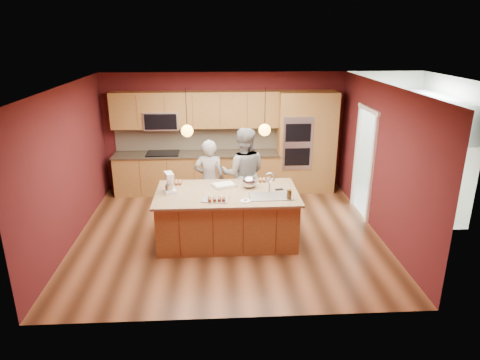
{
  "coord_description": "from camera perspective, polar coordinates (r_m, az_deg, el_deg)",
  "views": [
    {
      "loc": [
        -0.19,
        -7.19,
        3.56
      ],
      "look_at": [
        0.21,
        -0.1,
        1.07
      ],
      "focal_mm": 32.0,
      "sensor_mm": 36.0,
      "label": 1
    }
  ],
  "objects": [
    {
      "name": "washer",
      "position": [
        9.69,
        24.07,
        -0.88
      ],
      "size": [
        0.77,
        0.79,
        0.99
      ],
      "primitive_type": "cube",
      "rotation": [
        0.0,
        0.0,
        -0.29
      ],
      "color": "white",
      "rests_on": "floor"
    },
    {
      "name": "wall_back",
      "position": [
        9.94,
        -2.08,
        6.44
      ],
      "size": [
        5.5,
        0.0,
        5.5
      ],
      "primitive_type": "plane",
      "rotation": [
        1.57,
        0.0,
        0.0
      ],
      "color": "#4E1618",
      "rests_on": "ground"
    },
    {
      "name": "dryer",
      "position": [
        10.15,
        22.49,
        0.56
      ],
      "size": [
        0.75,
        0.77,
        1.11
      ],
      "primitive_type": "cube",
      "rotation": [
        0.0,
        0.0,
        0.1
      ],
      "color": "white",
      "rests_on": "floor"
    },
    {
      "name": "person_left",
      "position": [
        8.34,
        -4.1,
        -0.0
      ],
      "size": [
        0.6,
        0.4,
        1.62
      ],
      "primitive_type": "imported",
      "rotation": [
        0.0,
        0.0,
        3.12
      ],
      "color": "black",
      "rests_on": "floor"
    },
    {
      "name": "tumbler",
      "position": [
        7.15,
        6.56,
        -1.93
      ],
      "size": [
        0.08,
        0.08,
        0.16
      ],
      "primitive_type": "cylinder",
      "color": "#3B290F",
      "rests_on": "island"
    },
    {
      "name": "cupcakes_right",
      "position": [
        7.94,
        3.21,
        0.01
      ],
      "size": [
        0.22,
        0.15,
        0.07
      ],
      "primitive_type": null,
      "color": "#B47C4B",
      "rests_on": "island"
    },
    {
      "name": "mixing_bowl",
      "position": [
        7.61,
        1.26,
        -0.25
      ],
      "size": [
        0.26,
        0.26,
        0.22
      ],
      "primitive_type": "ellipsoid",
      "color": "#B8BBBF",
      "rests_on": "island"
    },
    {
      "name": "person_right",
      "position": [
        8.32,
        0.47,
        0.8
      ],
      "size": [
        0.94,
        0.75,
        1.84
      ],
      "primitive_type": "imported",
      "rotation": [
        0.0,
        0.0,
        3.08
      ],
      "color": "gray",
      "rests_on": "floor"
    },
    {
      "name": "stand_mixer",
      "position": [
        7.47,
        -9.39,
        -0.51
      ],
      "size": [
        0.25,
        0.3,
        0.35
      ],
      "rotation": [
        0.0,
        0.0,
        0.32
      ],
      "color": "white",
      "rests_on": "island"
    },
    {
      "name": "phone",
      "position": [
        7.57,
        5.23,
        -1.25
      ],
      "size": [
        0.15,
        0.11,
        0.01
      ],
      "primitive_type": "cube",
      "rotation": [
        0.0,
        0.0,
        0.24
      ],
      "color": "black",
      "rests_on": "island"
    },
    {
      "name": "sheet_cake",
      "position": [
        7.7,
        -2.17,
        -0.67
      ],
      "size": [
        0.48,
        0.42,
        0.05
      ],
      "rotation": [
        0.0,
        0.0,
        0.34
      ],
      "color": "silver",
      "rests_on": "island"
    },
    {
      "name": "pendant_left",
      "position": [
        7.12,
        -7.06,
        6.55
      ],
      "size": [
        0.2,
        0.2,
        0.8
      ],
      "color": "black",
      "rests_on": "ceiling"
    },
    {
      "name": "plate",
      "position": [
        7.03,
        0.72,
        -2.8
      ],
      "size": [
        0.18,
        0.18,
        0.01
      ],
      "primitive_type": "cylinder",
      "color": "silver",
      "rests_on": "island"
    },
    {
      "name": "laundry_room",
      "position": [
        9.67,
        25.07,
        7.92
      ],
      "size": [
        2.6,
        2.7,
        2.7
      ],
      "color": "beige",
      "rests_on": "ground"
    },
    {
      "name": "island",
      "position": [
        7.59,
        -1.62,
        -4.76
      ],
      "size": [
        2.47,
        1.38,
        1.29
      ],
      "color": "brown",
      "rests_on": "floor"
    },
    {
      "name": "cabinet_run",
      "position": [
        9.79,
        -6.01,
        3.94
      ],
      "size": [
        3.74,
        0.64,
        2.3
      ],
      "color": "brown",
      "rests_on": "floor"
    },
    {
      "name": "wall_front",
      "position": [
        5.18,
        -0.82,
        -5.92
      ],
      "size": [
        5.5,
        0.0,
        5.5
      ],
      "primitive_type": "plane",
      "rotation": [
        -1.57,
        0.0,
        0.0
      ],
      "color": "#4E1618",
      "rests_on": "ground"
    },
    {
      "name": "ceiling",
      "position": [
        7.24,
        -1.75,
        12.48
      ],
      "size": [
        5.5,
        5.5,
        0.0
      ],
      "primitive_type": "plane",
      "rotation": [
        3.14,
        0.0,
        0.0
      ],
      "color": "silver",
      "rests_on": "ground"
    },
    {
      "name": "cupcakes_left",
      "position": [
        7.9,
        -8.49,
        -0.3
      ],
      "size": [
        0.21,
        0.21,
        0.06
      ],
      "primitive_type": null,
      "color": "#B47C4B",
      "rests_on": "island"
    },
    {
      "name": "pendant_right",
      "position": [
        7.15,
        3.31,
        6.72
      ],
      "size": [
        0.2,
        0.2,
        0.8
      ],
      "color": "black",
      "rests_on": "ceiling"
    },
    {
      "name": "floor",
      "position": [
        8.02,
        -1.55,
        -7.05
      ],
      "size": [
        5.5,
        5.5,
        0.0
      ],
      "primitive_type": "plane",
      "color": "#422514",
      "rests_on": "ground"
    },
    {
      "name": "wall_right",
      "position": [
        8.07,
        18.28,
        2.42
      ],
      "size": [
        0.0,
        5.0,
        5.0
      ],
      "primitive_type": "plane",
      "rotation": [
        1.57,
        0.0,
        -1.57
      ],
      "color": "#4E1618",
      "rests_on": "ground"
    },
    {
      "name": "cupcakes_rack",
      "position": [
        7.0,
        -3.11,
        -2.52
      ],
      "size": [
        0.31,
        0.15,
        0.07
      ],
      "primitive_type": null,
      "color": "#B47C4B",
      "rests_on": "island"
    },
    {
      "name": "doorway_trim",
      "position": [
        8.87,
        16.15,
        2.08
      ],
      "size": [
        0.08,
        1.11,
        2.2
      ],
      "primitive_type": null,
      "color": "white",
      "rests_on": "wall_right"
    },
    {
      "name": "cooling_rack",
      "position": [
        7.1,
        -3.31,
        -2.58
      ],
      "size": [
        0.47,
        0.38,
        0.02
      ],
      "primitive_type": "cube",
      "rotation": [
        0.0,
        0.0,
        -0.19
      ],
      "color": "silver",
      "rests_on": "island"
    },
    {
      "name": "oven_column",
      "position": [
        9.9,
        8.76,
        4.99
      ],
      "size": [
        1.3,
        0.62,
        2.3
      ],
      "color": "brown",
      "rests_on": "floor"
    },
    {
      "name": "wall_left",
      "position": [
        7.94,
        -21.91,
        1.72
      ],
      "size": [
        0.0,
        5.0,
        5.0
      ],
      "primitive_type": "plane",
      "rotation": [
        1.57,
        0.0,
        1.57
      ],
      "color": "#4E1618",
      "rests_on": "ground"
    }
  ]
}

